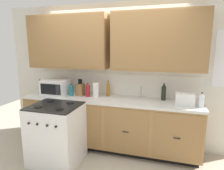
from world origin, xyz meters
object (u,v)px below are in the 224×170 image
stove_range (57,134)px  knife_block (81,89)px  bottle_red (88,90)px  bottle_green (40,86)px  paper_towel_roll (96,90)px  bottle_clear (201,100)px  microwave (56,87)px  toaster (185,99)px  bottle_teal (71,90)px  bottle_amber (108,89)px  bottle_dark (164,92)px

stove_range → knife_block: size_ratio=3.06×
stove_range → bottle_red: bearing=67.4°
knife_block → bottle_red: 0.17m
bottle_green → paper_towel_roll: bearing=-2.7°
bottle_green → bottle_clear: size_ratio=1.10×
microwave → bottle_green: (-0.43, 0.11, -0.02)m
toaster → bottle_red: bottle_red is taller
bottle_clear → bottle_teal: 2.20m
microwave → bottle_amber: bearing=9.7°
bottle_dark → paper_towel_roll: bearing=-174.9°
stove_range → bottle_dark: 1.88m
bottle_dark → microwave: bearing=-175.3°
knife_block → paper_towel_roll: bearing=-1.9°
bottle_green → bottle_clear: bottle_green is taller
microwave → bottle_amber: bottle_amber is taller
bottle_green → bottle_teal: bottle_green is taller
toaster → bottle_amber: size_ratio=0.98×
stove_range → paper_towel_roll: size_ratio=3.65×
stove_range → bottle_amber: size_ratio=3.33×
paper_towel_roll → bottle_teal: bearing=-172.5°
bottle_amber → bottle_red: bearing=-157.8°
bottle_red → bottle_amber: bearing=22.2°
bottle_amber → bottle_teal: bottle_amber is taller
toaster → bottle_amber: (-1.31, 0.21, 0.04)m
stove_range → microwave: size_ratio=1.98×
bottle_amber → bottle_dark: (0.98, -0.01, 0.00)m
bottle_green → bottle_dark: bearing=1.1°
knife_block → bottle_teal: knife_block is taller
bottle_red → bottle_dark: bearing=5.8°
microwave → bottle_red: (0.64, 0.03, -0.02)m
bottle_teal → toaster: bearing=-1.2°
paper_towel_roll → bottle_amber: size_ratio=0.91×
bottle_green → bottle_dark: bottle_dark is taller
toaster → knife_block: knife_block is taller
toaster → bottle_amber: bottle_amber is taller
paper_towel_roll → bottle_amber: (0.20, 0.11, 0.01)m
microwave → bottle_green: size_ratio=1.90×
bottle_green → stove_range: bearing=-42.8°
toaster → knife_block: 1.81m
knife_block → bottle_dark: size_ratio=1.08×
microwave → bottle_teal: bearing=-0.4°
bottle_amber → bottle_clear: bottle_amber is taller
bottle_clear → bottle_dark: (-0.55, 0.26, 0.03)m
bottle_amber → bottle_clear: 1.56m
stove_range → bottle_teal: 0.85m
microwave → toaster: size_ratio=1.71×
bottle_red → bottle_dark: (1.33, 0.13, 0.02)m
toaster → paper_towel_roll: 1.51m
bottle_amber → bottle_teal: 0.68m
bottle_teal → microwave: bearing=179.6°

